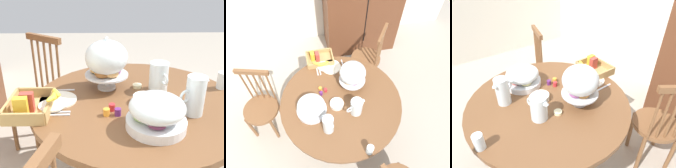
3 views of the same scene
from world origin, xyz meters
The scene contains 20 objects.
ground_plane centered at (0.00, 0.00, 0.00)m, with size 10.00×10.00×0.00m, color #A89E8E.
dining_table centered at (0.11, -0.07, 0.54)m, with size 1.26×1.26×0.74m.
windsor_chair_by_cabinet centered at (0.65, 0.69, 0.45)m, with size 0.46×0.46×0.97m.
windsor_chair_facing_door centered at (-0.78, 0.19, 0.45)m, with size 0.42×0.42×0.97m.
pastry_stand_with_dome centered at (0.27, 0.11, 0.94)m, with size 0.28×0.28×0.34m.
fruit_platter_covered centered at (-0.19, -0.13, 0.83)m, with size 0.30×0.30×0.18m.
orange_juice_pitcher centered at (0.24, -0.22, 0.82)m, with size 0.20×0.12×0.19m.
milk_pitcher centered at (-0.07, -0.36, 0.84)m, with size 0.10×0.18×0.22m.
cereal_basket centered at (-0.03, 0.52, 0.78)m, with size 0.32×0.30×0.12m.
china_plate_large centered at (0.10, 0.40, 0.75)m, with size 0.22×0.22×0.01m, color white.
china_plate_small centered at (0.01, 0.42, 0.76)m, with size 0.15×0.15×0.01m, color white.
cereal_bowl centered at (0.06, -0.11, 0.76)m, with size 0.14×0.14×0.04m, color white.
drinking_glass centered at (0.26, -0.64, 0.80)m, with size 0.06×0.06×0.11m, color silver.
butter_dish centered at (0.28, -0.09, 0.75)m, with size 0.06×0.06×0.02m, color beige.
jam_jar_strawberry centered at (-0.02, 0.08, 0.76)m, with size 0.04×0.04×0.04m, color #B7282D.
jam_jar_apricot centered at (-0.07, 0.11, 0.76)m, with size 0.04×0.04×0.04m, color orange.
jam_jar_grape centered at (-0.07, 0.05, 0.76)m, with size 0.04×0.04×0.04m, color #5B2366.
table_knife centered at (-0.04, 0.40, 0.74)m, with size 0.17×0.01×0.01m, color silver.
dinner_fork centered at (-0.07, 0.40, 0.74)m, with size 0.17×0.01×0.01m, color silver.
soup_spoon centered at (0.24, 0.41, 0.74)m, with size 0.17×0.01×0.01m, color silver.
Camera 2 is at (-0.15, -1.21, 2.68)m, focal length 34.65 mm.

